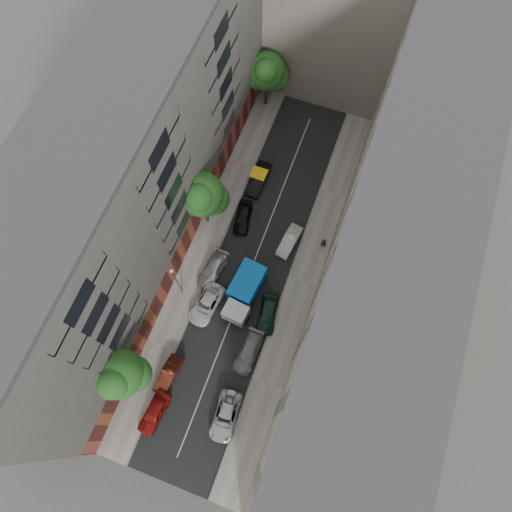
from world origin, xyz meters
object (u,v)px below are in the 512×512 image
at_px(tree_mid, 202,196).
at_px(car_right_3, 289,241).
at_px(car_right_0, 226,416).
at_px(pedestrian, 324,243).
at_px(car_left_2, 207,304).
at_px(car_left_1, 168,375).
at_px(car_left_5, 259,179).
at_px(car_left_4, 243,217).
at_px(car_right_1, 248,352).
at_px(tree_near, 120,376).
at_px(lamp_post, 176,279).
at_px(car_right_2, 268,313).
at_px(tarp_truck, 244,292).
at_px(car_left_0, 154,413).
at_px(car_left_3, 213,270).
at_px(tree_far, 267,73).

bearing_deg(tree_mid, car_right_3, 3.70).
height_order(car_right_0, car_right_3, car_right_0).
bearing_deg(pedestrian, tree_mid, 6.85).
bearing_deg(car_left_2, car_left_1, -88.59).
distance_m(car_left_5, tree_mid, 8.87).
height_order(car_left_4, car_right_3, car_left_4).
bearing_deg(car_right_3, car_right_1, -81.78).
distance_m(car_left_5, tree_near, 25.36).
distance_m(car_left_4, lamp_post, 10.77).
relative_size(car_left_2, car_right_2, 1.08).
relative_size(tarp_truck, car_right_2, 1.47).
bearing_deg(lamp_post, car_left_1, -74.88).
bearing_deg(car_left_0, car_right_0, 23.31).
distance_m(tree_near, tree_mid, 18.11).
bearing_deg(lamp_post, car_left_4, 72.92).
distance_m(car_left_5, pedestrian, 10.37).
height_order(car_left_0, car_left_1, car_left_0).
distance_m(car_left_1, pedestrian, 20.40).
height_order(car_left_2, pedestrian, pedestrian).
height_order(car_left_2, car_left_5, car_left_5).
height_order(car_left_3, car_right_2, car_right_2).
height_order(tarp_truck, car_left_2, tarp_truck).
height_order(car_right_0, lamp_post, lamp_post).
bearing_deg(pedestrian, car_left_3, 34.24).
relative_size(car_left_1, car_right_3, 0.98).
height_order(car_right_1, lamp_post, lamp_post).
relative_size(car_right_2, tree_far, 0.57).
relative_size(car_right_0, pedestrian, 2.77).
bearing_deg(car_right_0, car_left_3, 111.64).
bearing_deg(car_left_3, car_right_0, -55.33).
bearing_deg(car_left_1, pedestrian, 66.63).
xyz_separation_m(car_left_3, tree_mid, (-2.70, 5.19, 5.02)).
height_order(car_left_5, tree_far, tree_far).
bearing_deg(car_left_4, tree_far, 90.81).
relative_size(car_left_1, car_left_5, 0.86).
bearing_deg(tree_far, car_left_0, -86.61).
xyz_separation_m(car_left_0, pedestrian, (9.68, 21.45, 0.31)).
bearing_deg(car_right_1, car_left_1, -142.40).
bearing_deg(tarp_truck, car_left_1, -105.44).
height_order(car_left_4, car_right_2, car_right_2).
height_order(car_right_2, car_right_3, car_right_2).
xyz_separation_m(tree_mid, tree_far, (0.70, 16.88, -0.41)).
xyz_separation_m(car_left_1, pedestrian, (9.86, 17.85, 0.37)).
relative_size(car_right_2, tree_mid, 0.53).
distance_m(tree_far, pedestrian, 19.93).
xyz_separation_m(car_left_0, car_right_0, (6.29, 2.00, -0.03)).
bearing_deg(car_right_3, car_left_4, 179.05).
distance_m(car_left_1, car_left_4, 17.92).
relative_size(car_left_1, car_left_4, 0.95).
distance_m(car_left_1, tree_mid, 17.38).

